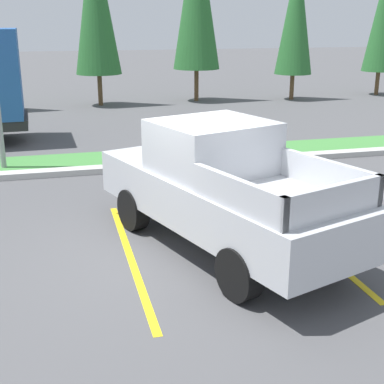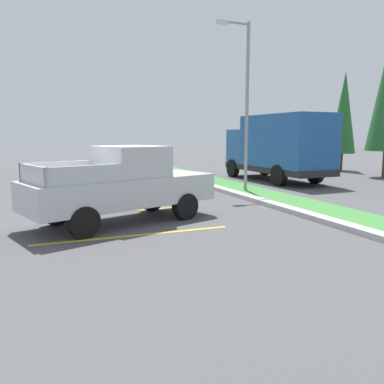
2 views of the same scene
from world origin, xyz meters
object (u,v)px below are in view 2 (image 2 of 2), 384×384
object	(u,v)px
cypress_tree_leftmost	(344,113)
pickup_truck_main	(124,185)
street_light	(244,95)
cargo_truck_distant	(278,146)

from	to	relation	value
cypress_tree_leftmost	pickup_truck_main	bearing A→B (deg)	-59.18
street_light	cypress_tree_leftmost	bearing A→B (deg)	119.28
pickup_truck_main	cargo_truck_distant	world-z (taller)	cargo_truck_distant
pickup_truck_main	street_light	distance (m)	7.66
cargo_truck_distant	cypress_tree_leftmost	distance (m)	8.41
street_light	cargo_truck_distant	bearing A→B (deg)	127.26
pickup_truck_main	cypress_tree_leftmost	size ratio (longest dim) A/B	0.85
cargo_truck_distant	cypress_tree_leftmost	bearing A→B (deg)	114.89
cypress_tree_leftmost	street_light	bearing A→B (deg)	-60.72
cargo_truck_distant	cypress_tree_leftmost	xyz separation A→B (m)	(-3.44, 7.41, 1.99)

